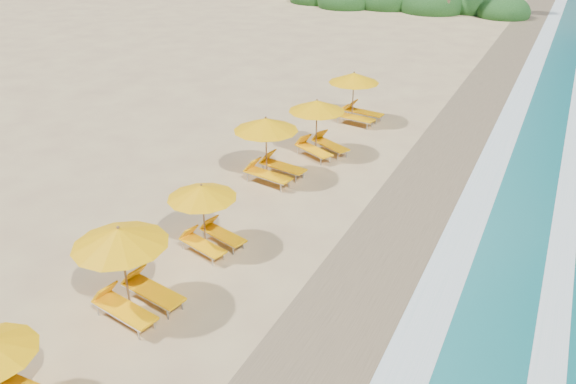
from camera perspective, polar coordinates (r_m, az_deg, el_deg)
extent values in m
plane|color=tan|center=(19.34, 0.00, -3.17)|extent=(160.00, 160.00, 0.00)
cube|color=#8A7752|center=(18.18, 11.43, -5.91)|extent=(4.00, 160.00, 0.01)
cube|color=white|center=(17.94, 16.06, -6.88)|extent=(1.20, 160.00, 0.01)
cube|color=white|center=(17.87, 25.55, -8.89)|extent=(0.80, 160.00, 0.01)
cylinder|color=olive|center=(15.50, -16.18, -7.51)|extent=(0.06, 0.06, 2.42)
cone|color=#FFAE05|center=(14.98, -16.66, -4.33)|extent=(2.87, 2.87, 0.49)
sphere|color=olive|center=(14.84, -16.80, -3.44)|extent=(0.09, 0.09, 0.09)
cylinder|color=olive|center=(17.81, -8.51, -2.46)|extent=(0.05, 0.05, 2.10)
cone|color=#FFAE05|center=(17.40, -8.70, 0.04)|extent=(2.65, 2.65, 0.42)
sphere|color=olive|center=(17.30, -8.76, 0.73)|extent=(0.07, 0.07, 0.07)
cylinder|color=olive|center=(22.12, -2.20, 4.38)|extent=(0.06, 0.06, 2.45)
cone|color=#FFAE05|center=(21.75, -2.25, 6.86)|extent=(2.89, 2.89, 0.49)
sphere|color=olive|center=(21.66, -2.26, 7.53)|extent=(0.09, 0.09, 0.09)
cylinder|color=olive|center=(24.48, 2.88, 6.53)|extent=(0.06, 0.06, 2.35)
cone|color=#FFAE05|center=(24.16, 2.93, 8.70)|extent=(3.24, 3.24, 0.47)
sphere|color=olive|center=(24.08, 2.95, 9.29)|extent=(0.08, 0.08, 0.08)
cylinder|color=olive|center=(28.52, 6.57, 9.46)|extent=(0.06, 0.06, 2.42)
cone|color=#FFAE05|center=(28.24, 6.68, 11.40)|extent=(2.81, 2.81, 0.49)
sphere|color=olive|center=(28.17, 6.71, 11.93)|extent=(0.09, 0.09, 0.09)
ellipsoid|color=#163D14|center=(62.14, 14.30, 17.78)|extent=(6.40, 6.40, 4.16)
ellipsoid|color=#163D14|center=(64.34, 9.99, 18.54)|extent=(7.20, 7.20, 4.68)
ellipsoid|color=#163D14|center=(63.76, 5.80, 18.61)|extent=(6.00, 6.00, 3.90)
ellipsoid|color=#163D14|center=(63.36, 18.40, 17.36)|extent=(5.60, 5.60, 3.64)
ellipsoid|color=#163D14|center=(61.03, 20.93, 16.60)|extent=(5.00, 5.00, 3.25)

